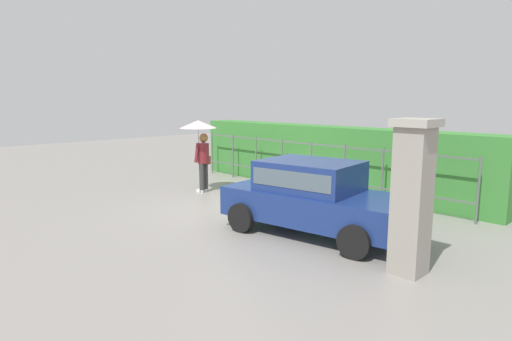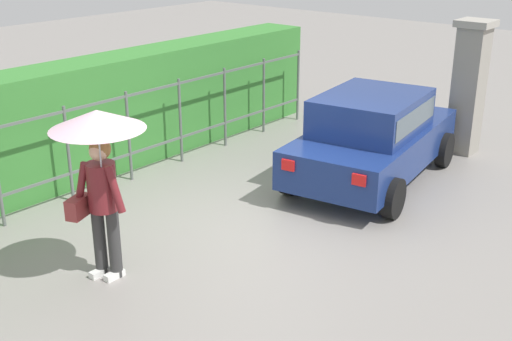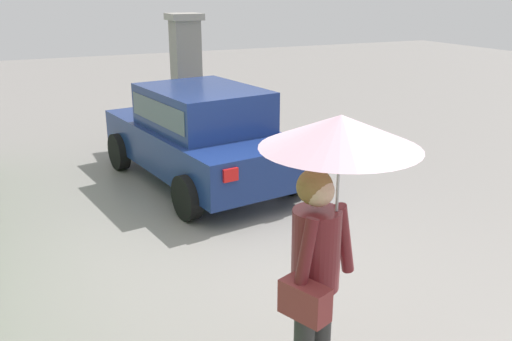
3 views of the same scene
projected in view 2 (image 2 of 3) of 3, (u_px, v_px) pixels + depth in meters
ground_plane at (260, 223)px, 9.25m from camera, size 40.00×40.00×0.00m
car at (372, 134)px, 10.50m from camera, size 3.91×2.29×1.48m
pedestrian at (99, 152)px, 7.25m from camera, size 1.06×1.06×2.10m
gate_pillar at (469, 86)px, 11.69m from camera, size 0.60×0.60×2.42m
fence_section at (129, 132)px, 10.52m from camera, size 9.27×0.05×1.50m
hedge_row at (98, 116)px, 10.94m from camera, size 10.22×0.90×1.90m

